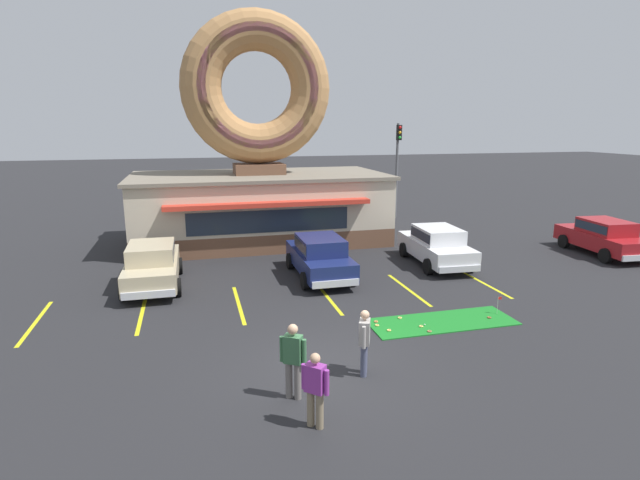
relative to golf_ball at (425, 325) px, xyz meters
name	(u,v)px	position (x,y,z in m)	size (l,w,h in m)	color
ground_plane	(330,369)	(-3.38, -1.80, -0.05)	(160.00, 160.00, 0.00)	#232326
donut_shop_building	(259,166)	(-3.08, 12.14, 3.69)	(12.30, 6.75, 10.96)	brown
putting_mat	(442,322)	(0.63, 0.14, -0.04)	(4.39, 1.54, 0.03)	#197523
mini_donut_near_left	(389,330)	(-1.16, -0.11, 0.00)	(0.13, 0.13, 0.04)	#E5C666
mini_donut_near_right	(376,322)	(-1.29, 0.58, 0.00)	(0.13, 0.13, 0.04)	#D17F47
mini_donut_mid_left	(400,318)	(-0.49, 0.68, 0.00)	(0.13, 0.13, 0.04)	#E5C666
mini_donut_mid_centre	(489,317)	(2.14, 0.02, 0.00)	(0.13, 0.13, 0.04)	brown
mini_donut_mid_right	(429,331)	(-0.08, -0.46, 0.00)	(0.13, 0.13, 0.04)	#A5724C
mini_donut_far_left	(421,326)	(-0.15, -0.08, 0.00)	(0.13, 0.13, 0.04)	#E5C666
mini_donut_far_centre	(377,325)	(-1.36, 0.32, 0.00)	(0.13, 0.13, 0.04)	#E5C666
golf_ball	(425,325)	(0.00, 0.00, 0.00)	(0.04, 0.04, 0.04)	white
putting_flag_pin	(499,301)	(2.61, 0.28, 0.39)	(0.13, 0.01, 0.55)	silver
car_red	(603,236)	(11.43, 5.53, 0.82)	(2.24, 4.68, 1.60)	maroon
car_champagne	(152,263)	(-7.87, 5.85, 0.82)	(2.00, 4.57, 1.60)	#BCAD89
car_navy	(320,255)	(-1.75, 5.43, 0.82)	(1.98, 4.56, 1.60)	navy
car_white	(436,244)	(3.41, 5.93, 0.82)	(2.19, 4.66, 1.60)	silver
pedestrian_blue_sweater_man	(293,358)	(-4.49, -2.86, 0.89)	(0.52, 0.40, 1.69)	slate
pedestrian_hooded_kid	(315,387)	(-4.29, -3.99, 0.80)	(0.46, 0.44, 1.55)	#7F7056
pedestrian_leather_jacket_man	(364,340)	(-2.68, -2.25, 0.83)	(0.37, 0.55, 1.59)	#474C66
trash_bin	(373,236)	(1.93, 9.53, 0.45)	(0.57, 0.57, 0.97)	#51565B
traffic_light_pole	(398,158)	(6.01, 16.31, 3.66)	(0.28, 0.47, 5.80)	#595B60
parking_stripe_far_left	(36,322)	(-11.07, 3.20, -0.05)	(0.12, 3.60, 0.01)	yellow
parking_stripe_left	(142,313)	(-8.07, 3.20, -0.05)	(0.12, 3.60, 0.01)	yellow
parking_stripe_mid_left	(239,304)	(-5.07, 3.20, -0.05)	(0.12, 3.60, 0.01)	yellow
parking_stripe_centre	(327,296)	(-2.07, 3.20, -0.05)	(0.12, 3.60, 0.01)	yellow
parking_stripe_mid_right	(408,289)	(0.93, 3.20, -0.05)	(0.12, 3.60, 0.01)	yellow
parking_stripe_right	(483,283)	(3.93, 3.20, -0.05)	(0.12, 3.60, 0.01)	yellow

